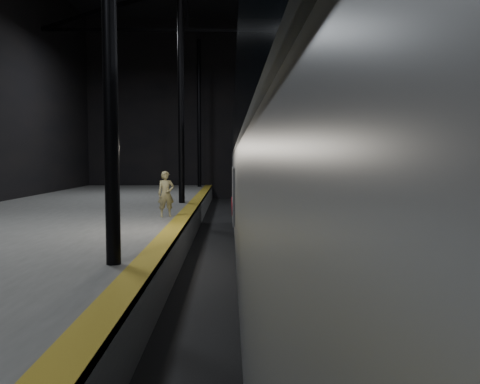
{
  "coord_description": "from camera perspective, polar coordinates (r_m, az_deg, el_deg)",
  "views": [
    {
      "loc": [
        -1.69,
        -12.39,
        2.89
      ],
      "look_at": [
        -1.42,
        0.37,
        2.0
      ],
      "focal_mm": 35.0,
      "sensor_mm": 36.0,
      "label": 1
    }
  ],
  "objects": [
    {
      "name": "ground",
      "position": [
        12.84,
        6.46,
        -9.05
      ],
      "size": [
        44.0,
        44.0,
        0.0
      ],
      "primitive_type": "plane",
      "color": "black",
      "rests_on": "ground"
    },
    {
      "name": "platform_left",
      "position": [
        13.89,
        -26.09,
        -6.33
      ],
      "size": [
        9.0,
        43.8,
        1.0
      ],
      "primitive_type": "cube",
      "color": "#555552",
      "rests_on": "ground"
    },
    {
      "name": "tactile_strip",
      "position": [
        12.63,
        -8.33,
        -4.64
      ],
      "size": [
        0.5,
        43.8,
        0.01
      ],
      "primitive_type": "cube",
      "color": "olive",
      "rests_on": "platform_left"
    },
    {
      "name": "track",
      "position": [
        12.82,
        6.46,
        -8.75
      ],
      "size": [
        2.4,
        43.0,
        0.24
      ],
      "color": "#3F3328",
      "rests_on": "ground"
    },
    {
      "name": "train",
      "position": [
        10.69,
        7.93,
        6.02
      ],
      "size": [
        3.28,
        21.98,
        5.87
      ],
      "color": "gray",
      "rests_on": "ground"
    },
    {
      "name": "woman",
      "position": [
        15.56,
        -9.01,
        -0.24
      ],
      "size": [
        0.64,
        0.51,
        1.51
      ],
      "primitive_type": "imported",
      "rotation": [
        0.0,
        0.0,
        0.32
      ],
      "color": "#9A8F5E",
      "rests_on": "platform_left"
    }
  ]
}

